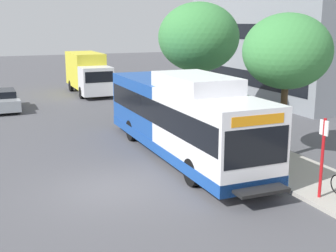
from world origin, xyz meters
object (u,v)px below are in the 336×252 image
(bus_stop_sign_pole, at_px, (323,152))
(parked_car_far_lane, at_px, (4,100))
(transit_bus, at_px, (181,117))
(box_truck_background, at_px, (88,72))
(street_tree_near_stop, at_px, (287,52))
(street_tree_mid_block, at_px, (199,37))

(bus_stop_sign_pole, relative_size, parked_car_far_lane, 0.58)
(bus_stop_sign_pole, bearing_deg, transit_bus, 107.56)
(transit_bus, relative_size, box_truck_background, 1.75)
(transit_bus, xyz_separation_m, parked_car_far_lane, (-6.43, 13.97, -1.04))
(street_tree_near_stop, height_order, parked_car_far_lane, street_tree_near_stop)
(street_tree_mid_block, bearing_deg, box_truck_background, 107.47)
(bus_stop_sign_pole, distance_m, street_tree_mid_block, 13.49)
(bus_stop_sign_pole, bearing_deg, box_truck_background, 93.94)
(bus_stop_sign_pole, xyz_separation_m, street_tree_near_stop, (1.84, 4.46, 2.83))
(bus_stop_sign_pole, relative_size, box_truck_background, 0.37)
(bus_stop_sign_pole, distance_m, parked_car_far_lane, 22.05)
(bus_stop_sign_pole, height_order, box_truck_background, box_truck_background)
(transit_bus, distance_m, street_tree_near_stop, 5.12)
(transit_bus, height_order, street_tree_mid_block, street_tree_mid_block)
(street_tree_near_stop, distance_m, parked_car_far_lane, 19.31)
(bus_stop_sign_pole, xyz_separation_m, box_truck_background, (-1.72, 25.06, 0.09))
(transit_bus, relative_size, street_tree_near_stop, 2.08)
(street_tree_mid_block, height_order, parked_car_far_lane, street_tree_mid_block)
(street_tree_near_stop, xyz_separation_m, parked_car_far_lane, (-10.28, 15.89, -3.82))
(street_tree_mid_block, xyz_separation_m, parked_car_far_lane, (-10.53, 7.40, -4.14))
(street_tree_near_stop, distance_m, box_truck_background, 21.09)
(transit_bus, height_order, parked_car_far_lane, transit_bus)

